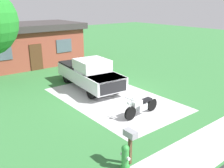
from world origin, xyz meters
name	(u,v)px	position (x,y,z in m)	size (l,w,h in m)	color
ground_plane	(113,99)	(0.00, 0.00, 0.00)	(80.00, 80.00, 0.00)	#347239
driveway_pad	(113,99)	(0.00, 0.00, 0.00)	(4.81, 7.94, 0.01)	#B7B7B7
sidewalk_strip	(210,144)	(0.00, -6.00, 0.00)	(36.00, 1.80, 0.01)	beige
motorcycle	(141,106)	(-0.28, -2.50, 0.47)	(2.21, 0.70, 1.09)	black
pickup_truck	(89,73)	(0.08, 2.58, 0.95)	(2.53, 5.78, 1.90)	black
fire_hydrant	(125,157)	(-3.57, -5.05, 0.43)	(0.32, 0.40, 0.87)	#2D8C38
mailbox	(130,138)	(-3.28, -4.96, 0.98)	(0.26, 0.48, 1.26)	#4C3823
neighbor_house	(24,44)	(-0.86, 11.25, 1.79)	(9.60, 5.60, 3.50)	brown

